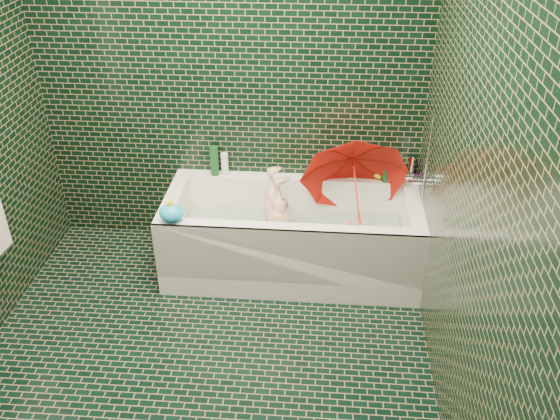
# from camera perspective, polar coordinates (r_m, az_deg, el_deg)

# --- Properties ---
(floor) EXTENTS (2.80, 2.80, 0.00)m
(floor) POSITION_cam_1_polar(r_m,az_deg,el_deg) (3.50, -7.67, -15.21)
(floor) COLOR black
(floor) RESTS_ON ground
(wall_back) EXTENTS (2.80, 0.00, 2.80)m
(wall_back) POSITION_cam_1_polar(r_m,az_deg,el_deg) (3.99, -4.96, 12.69)
(wall_back) COLOR black
(wall_back) RESTS_ON floor
(wall_right) EXTENTS (0.00, 2.80, 2.80)m
(wall_right) POSITION_cam_1_polar(r_m,az_deg,el_deg) (2.74, 18.00, 1.94)
(wall_right) COLOR black
(wall_right) RESTS_ON floor
(bathtub) EXTENTS (1.70, 0.75, 0.55)m
(bathtub) POSITION_cam_1_polar(r_m,az_deg,el_deg) (4.07, 1.13, -3.26)
(bathtub) COLOR white
(bathtub) RESTS_ON floor
(bath_mat) EXTENTS (1.35, 0.47, 0.01)m
(bath_mat) POSITION_cam_1_polar(r_m,az_deg,el_deg) (4.11, 1.13, -3.76)
(bath_mat) COLOR #4EBF26
(bath_mat) RESTS_ON bathtub
(water) EXTENTS (1.48, 0.53, 0.00)m
(water) POSITION_cam_1_polar(r_m,az_deg,el_deg) (4.03, 1.16, -2.09)
(water) COLOR silver
(water) RESTS_ON bathtub
(faucet) EXTENTS (0.18, 0.19, 0.55)m
(faucet) POSITION_cam_1_polar(r_m,az_deg,el_deg) (3.83, 13.49, 3.25)
(faucet) COLOR silver
(faucet) RESTS_ON wall_right
(child) EXTENTS (0.93, 0.58, 0.25)m
(child) POSITION_cam_1_polar(r_m,az_deg,el_deg) (4.03, 0.07, -1.90)
(child) COLOR #D6A386
(child) RESTS_ON bathtub
(umbrella) EXTENTS (0.94, 0.93, 1.06)m
(umbrella) POSITION_cam_1_polar(r_m,az_deg,el_deg) (3.92, 7.35, 1.85)
(umbrella) COLOR red
(umbrella) RESTS_ON bathtub
(soap_bottle_a) EXTENTS (0.13, 0.13, 0.28)m
(soap_bottle_a) POSITION_cam_1_polar(r_m,az_deg,el_deg) (4.18, 11.71, 2.54)
(soap_bottle_a) COLOR white
(soap_bottle_a) RESTS_ON bathtub
(soap_bottle_b) EXTENTS (0.10, 0.10, 0.18)m
(soap_bottle_b) POSITION_cam_1_polar(r_m,az_deg,el_deg) (4.20, 12.42, 2.60)
(soap_bottle_b) COLOR #61217C
(soap_bottle_b) RESTS_ON bathtub
(soap_bottle_c) EXTENTS (0.16, 0.16, 0.15)m
(soap_bottle_c) POSITION_cam_1_polar(r_m,az_deg,el_deg) (4.20, 12.08, 2.65)
(soap_bottle_c) COLOR #13441E
(soap_bottle_c) RESTS_ON bathtub
(bottle_right_tall) EXTENTS (0.06, 0.06, 0.20)m
(bottle_right_tall) POSITION_cam_1_polar(r_m,az_deg,el_deg) (4.14, 10.24, 3.96)
(bottle_right_tall) COLOR #13441E
(bottle_right_tall) RESTS_ON bathtub
(bottle_right_pump) EXTENTS (0.06, 0.06, 0.19)m
(bottle_right_pump) POSITION_cam_1_polar(r_m,az_deg,el_deg) (4.19, 12.52, 3.96)
(bottle_right_pump) COLOR silver
(bottle_right_pump) RESTS_ON bathtub
(bottle_left_tall) EXTENTS (0.06, 0.06, 0.21)m
(bottle_left_tall) POSITION_cam_1_polar(r_m,az_deg,el_deg) (4.18, -6.34, 4.71)
(bottle_left_tall) COLOR #13441E
(bottle_left_tall) RESTS_ON bathtub
(bottle_left_short) EXTENTS (0.05, 0.05, 0.16)m
(bottle_left_short) POSITION_cam_1_polar(r_m,az_deg,el_deg) (4.20, -5.34, 4.45)
(bottle_left_short) COLOR white
(bottle_left_short) RESTS_ON bathtub
(rubber_duck) EXTENTS (0.11, 0.08, 0.09)m
(rubber_duck) POSITION_cam_1_polar(r_m,az_deg,el_deg) (4.19, 9.61, 3.45)
(rubber_duck) COLOR #FFF41A
(rubber_duck) RESTS_ON bathtub
(bath_toy) EXTENTS (0.17, 0.15, 0.15)m
(bath_toy) POSITION_cam_1_polar(r_m,az_deg,el_deg) (3.70, -10.43, -0.28)
(bath_toy) COLOR #1CA5FC
(bath_toy) RESTS_ON bathtub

